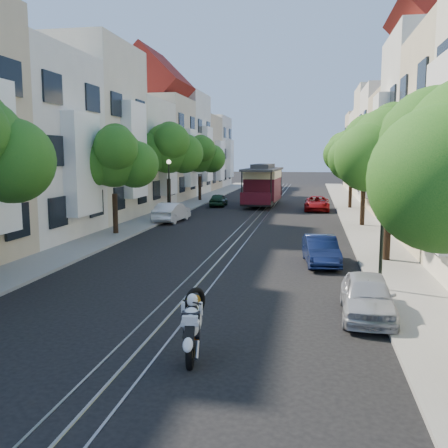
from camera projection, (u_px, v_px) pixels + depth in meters
The scene contains 24 objects.
ground at pixel (263, 211), 41.35m from camera, with size 200.00×200.00×0.00m, color black.
sidewalk_east at pixel (353, 212), 40.09m from camera, with size 2.50×80.00×0.12m, color gray.
sidewalk_west at pixel (179, 209), 42.60m from camera, with size 2.50×80.00×0.12m, color gray.
rail_left at pixel (257, 211), 41.45m from camera, with size 0.06×80.00×0.02m, color gray.
rail_slot at pixel (263, 211), 41.35m from camera, with size 0.06×80.00×0.02m, color gray.
rail_right at pixel (270, 211), 41.26m from camera, with size 0.06×80.00×0.02m, color gray.
lane_line at pixel (263, 211), 41.35m from camera, with size 0.08×80.00×0.01m, color tan.
townhouses_east at pixel (417, 148), 38.50m from camera, with size 7.75×72.00×12.00m.
townhouses_west at pixel (125, 150), 42.63m from camera, with size 7.75×72.00×11.76m.
tree_e_b at pixel (393, 152), 20.89m from camera, with size 4.93×4.08×6.68m.
tree_e_c at pixel (366, 155), 31.64m from camera, with size 4.84×3.99×6.52m.
tree_e_d at pixel (352, 152), 42.33m from camera, with size 5.01×4.16×6.85m.
tree_w_b at pixel (114, 159), 28.31m from camera, with size 4.72×3.87×6.27m.
tree_w_c at pixel (169, 149), 38.95m from camera, with size 5.13×4.28×7.09m.
tree_w_d at pixel (200, 155), 49.74m from camera, with size 4.84×3.99×6.52m.
lamp_east at pixel (383, 209), 16.46m from camera, with size 0.32×0.32×4.16m.
lamp_west at pixel (169, 180), 36.20m from camera, with size 0.32×0.32×4.16m.
sportbike_rider at pixel (192, 322), 11.27m from camera, with size 0.61×1.96×1.54m.
cable_car at pixel (263, 183), 45.72m from camera, with size 3.17×9.13×3.47m.
parked_car_e_near at pixel (367, 296), 14.21m from camera, with size 1.46×3.64×1.24m, color #A3A6AE.
parked_car_e_mid at pixel (321, 250), 21.09m from camera, with size 1.28×3.66×1.21m, color #0B1539.
parked_car_e_far at pixel (317, 204), 41.53m from camera, with size 2.02×4.38×1.22m, color maroon.
parked_car_w_mid at pixel (172, 212), 34.64m from camera, with size 1.42×4.08×1.35m, color silver.
parked_car_w_far at pixel (218, 200), 45.24m from camera, with size 1.37×3.41×1.16m, color #153620.
Camera 1 is at (3.99, -13.05, 4.59)m, focal length 40.00 mm.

